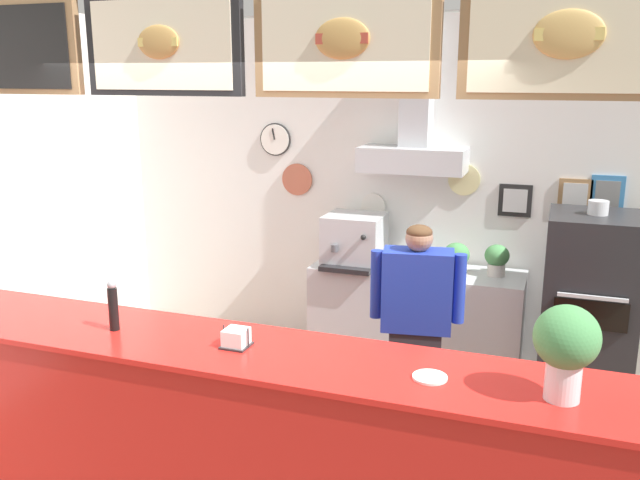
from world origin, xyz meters
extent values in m
cube|color=#9E9E99|center=(0.00, 2.35, 1.47)|extent=(4.88, 0.12, 2.94)
cube|color=white|center=(0.00, 2.29, 1.47)|extent=(4.84, 0.01, 2.90)
cylinder|color=black|center=(-0.93, 2.27, 1.88)|extent=(0.29, 0.02, 0.29)
cylinder|color=white|center=(-0.93, 2.26, 1.88)|extent=(0.27, 0.01, 0.27)
cube|color=black|center=(-0.94, 2.25, 1.93)|extent=(0.03, 0.01, 0.10)
cylinder|color=#C1664C|center=(-0.73, 2.27, 1.53)|extent=(0.29, 0.02, 0.29)
cylinder|color=white|center=(-0.01, 2.27, 1.34)|extent=(0.21, 0.02, 0.21)
cylinder|color=beige|center=(0.75, 2.27, 1.60)|extent=(0.26, 0.02, 0.26)
cube|color=black|center=(1.17, 2.27, 1.45)|extent=(0.26, 0.02, 0.26)
cube|color=#B8B8B8|center=(1.17, 2.26, 1.45)|extent=(0.19, 0.01, 0.19)
cube|color=#997047|center=(1.61, 2.27, 1.54)|extent=(0.25, 0.02, 0.23)
cube|color=silver|center=(1.61, 2.26, 1.54)|extent=(0.18, 0.01, 0.17)
cube|color=teal|center=(1.85, 2.27, 1.55)|extent=(0.24, 0.02, 0.29)
cube|color=gray|center=(1.85, 2.26, 1.55)|extent=(0.18, 0.01, 0.21)
cube|color=#B7BABF|center=(0.36, 2.09, 1.77)|extent=(0.86, 0.40, 0.20)
cube|color=#B7BABF|center=(0.36, 2.17, 2.38)|extent=(0.24, 0.24, 1.02)
cube|color=#9E754C|center=(-1.48, -0.16, 2.59)|extent=(0.91, 0.05, 0.51)
cube|color=black|center=(-1.48, -0.18, 2.59)|extent=(0.82, 0.01, 0.45)
cube|color=black|center=(-0.49, -0.16, 2.59)|extent=(0.91, 0.05, 0.51)
cube|color=#F2E5C6|center=(-0.49, -0.18, 2.59)|extent=(0.82, 0.01, 0.45)
ellipsoid|color=tan|center=(-0.49, -0.20, 2.60)|extent=(0.24, 0.04, 0.17)
cube|color=#E5C666|center=(-0.49, -0.20, 2.60)|extent=(0.23, 0.01, 0.04)
cube|color=#9E754C|center=(0.49, -0.16, 2.59)|extent=(0.91, 0.05, 0.51)
cube|color=#F2E5C6|center=(0.49, -0.18, 2.59)|extent=(0.82, 0.01, 0.45)
ellipsoid|color=tan|center=(0.49, -0.20, 2.60)|extent=(0.27, 0.04, 0.19)
cube|color=#B74233|center=(0.49, -0.20, 2.60)|extent=(0.25, 0.01, 0.05)
cube|color=#9E754C|center=(1.48, -0.16, 2.59)|extent=(0.91, 0.05, 0.51)
cube|color=beige|center=(1.48, -0.18, 2.59)|extent=(0.82, 0.01, 0.45)
ellipsoid|color=#DBAD60|center=(1.48, -0.20, 2.60)|extent=(0.29, 0.04, 0.20)
cube|color=#E5C666|center=(1.48, -0.20, 2.60)|extent=(0.28, 0.01, 0.05)
cube|color=red|center=(0.00, -0.39, 0.53)|extent=(3.86, 0.63, 1.05)
cube|color=red|center=(0.00, -0.39, 1.07)|extent=(3.94, 0.66, 0.03)
cube|color=#B7BABF|center=(0.45, 1.95, 0.45)|extent=(1.72, 0.57, 0.89)
cube|color=#929499|center=(0.45, 1.95, 0.16)|extent=(1.63, 0.52, 0.02)
cube|color=#232326|center=(1.76, 1.73, 0.74)|extent=(0.64, 0.68, 1.48)
cube|color=black|center=(1.76, 1.38, 0.86)|extent=(0.48, 0.02, 0.20)
cube|color=silver|center=(1.76, 1.36, 0.99)|extent=(0.45, 0.02, 0.02)
cylinder|color=silver|center=(1.76, 1.73, 1.53)|extent=(0.14, 0.14, 0.10)
cube|color=#232328|center=(0.70, 0.77, 0.42)|extent=(0.36, 0.25, 0.84)
cube|color=#1E339E|center=(0.70, 0.77, 1.10)|extent=(0.47, 0.29, 0.53)
cylinder|color=#1E339E|center=(0.95, 0.82, 1.13)|extent=(0.08, 0.08, 0.45)
cylinder|color=#1E339E|center=(0.44, 0.73, 1.13)|extent=(0.08, 0.08, 0.45)
sphere|color=#997056|center=(0.70, 0.77, 1.44)|extent=(0.17, 0.17, 0.17)
ellipsoid|color=#4C331E|center=(0.70, 0.77, 1.48)|extent=(0.17, 0.17, 0.10)
cube|color=#B7BABF|center=(-0.08, 1.93, 1.10)|extent=(0.47, 0.44, 0.42)
cylinder|color=#4C4C51|center=(-0.17, 1.68, 1.08)|extent=(0.06, 0.06, 0.06)
cube|color=black|center=(-0.08, 1.67, 0.91)|extent=(0.43, 0.10, 0.04)
sphere|color=black|center=(0.07, 1.69, 1.19)|extent=(0.04, 0.04, 0.04)
cylinder|color=beige|center=(1.08, 1.99, 0.94)|extent=(0.14, 0.14, 0.10)
ellipsoid|color=#47894C|center=(1.08, 1.99, 1.06)|extent=(0.19, 0.19, 0.17)
cylinder|color=#4C4C51|center=(0.47, 1.97, 0.93)|extent=(0.10, 0.10, 0.07)
ellipsoid|color=#387A3D|center=(0.47, 1.97, 1.02)|extent=(0.17, 0.17, 0.15)
cylinder|color=#9E563D|center=(0.77, 1.96, 0.93)|extent=(0.12, 0.12, 0.08)
ellipsoid|color=#47894C|center=(0.77, 1.96, 1.05)|extent=(0.21, 0.21, 0.19)
cylinder|color=silver|center=(1.58, -0.44, 1.17)|extent=(0.15, 0.15, 0.19)
cylinder|color=gray|center=(1.58, -0.44, 1.11)|extent=(0.14, 0.14, 0.06)
ellipsoid|color=#47894C|center=(1.58, -0.44, 1.36)|extent=(0.28, 0.28, 0.28)
cylinder|color=black|center=(-0.73, -0.41, 1.20)|extent=(0.05, 0.05, 0.24)
sphere|color=gray|center=(-0.73, -0.41, 1.34)|extent=(0.05, 0.05, 0.05)
cylinder|color=white|center=(1.01, -0.43, 1.09)|extent=(0.16, 0.16, 0.01)
cube|color=#262628|center=(0.00, -0.39, 1.09)|extent=(0.14, 0.14, 0.01)
cylinder|color=#262628|center=(-0.07, -0.39, 1.13)|extent=(0.01, 0.01, 0.11)
cylinder|color=#262628|center=(0.07, -0.39, 1.13)|extent=(0.01, 0.01, 0.11)
cube|color=white|center=(0.00, -0.39, 1.13)|extent=(0.12, 0.12, 0.09)
camera|label=1|loc=(1.50, -3.28, 2.43)|focal=37.73mm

